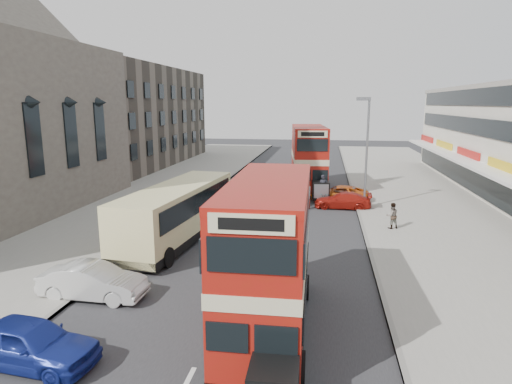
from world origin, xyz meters
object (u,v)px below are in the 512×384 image
Objects in this scene: car_left_near at (29,343)px; bus_main at (269,256)px; car_right_b at (339,194)px; coach at (178,210)px; street_lamp at (366,145)px; car_right_a at (343,201)px; car_left_front at (93,281)px; bus_second at (309,158)px; pedestrian_near at (392,215)px; cyclist at (323,193)px.

bus_main is at bearing -59.09° from car_left_near.
bus_main reaches higher than car_right_b.
coach is (-6.42, 9.28, -0.95)m from bus_main.
street_lamp reaches higher than bus_main.
street_lamp is at bearing -105.32° from bus_main.
bus_main is at bearing -6.65° from car_right_a.
bus_main is 11.33m from coach.
coach reaches higher than car_left_front.
bus_second is (0.31, 24.98, 0.24)m from bus_main.
car_right_b is (2.64, -4.27, -2.27)m from bus_second.
bus_main is 5.70× the size of pedestrian_near.
car_right_b is at bearing -89.52° from pedestrian_near.
cyclist is at bearing -78.69° from pedestrian_near.
car_left_front is (-11.91, -17.06, -4.08)m from street_lamp.
cyclist is (1.38, -5.18, -2.07)m from bus_second.
car_left_near is (-7.08, -28.18, -2.19)m from bus_second.
car_right_b is at bearing 28.43° from cyclist.
bus_main is 14.41m from pedestrian_near.
street_lamp reaches higher than bus_second.
bus_main is 0.91× the size of bus_second.
car_right_b is at bearing 56.22° from coach.
pedestrian_near is at bearing 26.33° from car_right_b.
bus_second is at bearing -91.89° from bus_main.
cyclist is at bearing -96.06° from bus_main.
pedestrian_near is at bearing 22.46° from coach.
bus_main is 4.05× the size of cyclist.
street_lamp is 4.44m from car_right_a.
street_lamp reaches higher than pedestrian_near.
bus_second is 2.37× the size of car_left_front.
street_lamp is 0.72× the size of coach.
car_left_front is (-7.58, -23.63, -2.20)m from bus_second.
car_left_near is at bearing -21.58° from car_right_a.
street_lamp is 1.90× the size of car_left_front.
bus_main is 2.16× the size of car_left_front.
car_left_near is 1.86× the size of cyclist.
cyclist is at bearing 154.82° from street_lamp.
bus_main is 18.80m from car_right_a.
car_right_a is 6.06m from pedestrian_near.
bus_second is 6.25× the size of pedestrian_near.
coach is 2.64× the size of car_left_near.
pedestrian_near is (2.97, -7.68, 0.32)m from car_right_b.
coach is 12.53m from car_left_near.
street_lamp reaches higher than car_left_near.
car_right_a is at bearing -83.51° from pedestrian_near.
cyclist reaches higher than pedestrian_near.
bus_second reaches higher than car_left_near.
car_right_b is (2.95, 20.71, -2.03)m from bus_main.
car_right_b is (-0.21, 2.30, 0.04)m from car_right_a.
car_right_a is at bearing -19.06° from car_left_near.
coach reaches higher than pedestrian_near.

